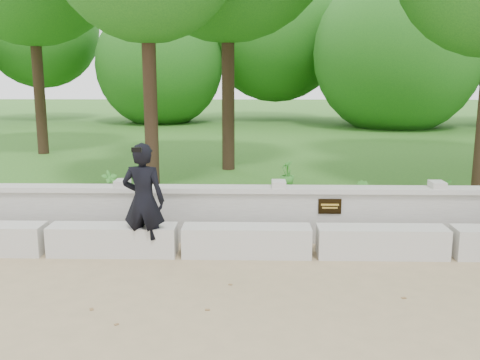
% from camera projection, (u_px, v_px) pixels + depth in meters
% --- Properties ---
extents(ground, '(80.00, 80.00, 0.00)m').
position_uv_depth(ground, '(332.00, 311.00, 6.10)').
color(ground, tan).
rests_on(ground, ground).
extents(lawn, '(40.00, 22.00, 0.25)m').
position_uv_depth(lawn, '(278.00, 143.00, 19.80)').
color(lawn, '#2C6322').
rests_on(lawn, ground).
extents(concrete_bench, '(11.90, 0.45, 0.45)m').
position_uv_depth(concrete_bench, '(314.00, 241.00, 7.92)').
color(concrete_bench, beige).
rests_on(concrete_bench, ground).
extents(parapet_wall, '(12.50, 0.35, 0.90)m').
position_uv_depth(parapet_wall, '(310.00, 214.00, 8.56)').
color(parapet_wall, beige).
rests_on(parapet_wall, ground).
extents(man_main, '(0.66, 0.59, 1.70)m').
position_uv_depth(man_main, '(144.00, 201.00, 7.76)').
color(man_main, black).
rests_on(man_main, ground).
extents(shrub_a, '(0.39, 0.39, 0.63)m').
position_uv_depth(shrub_a, '(110.00, 187.00, 10.10)').
color(shrub_a, '#3D8D30').
rests_on(shrub_a, lawn).
extents(shrub_b, '(0.31, 0.37, 0.61)m').
position_uv_depth(shrub_b, '(360.00, 199.00, 9.21)').
color(shrub_b, '#3D8D30').
rests_on(shrub_b, lawn).
extents(shrub_c, '(0.59, 0.54, 0.56)m').
position_uv_depth(shrub_c, '(453.00, 198.00, 9.36)').
color(shrub_c, '#3D8D30').
rests_on(shrub_c, lawn).
extents(shrub_d, '(0.35, 0.37, 0.57)m').
position_uv_depth(shrub_d, '(287.00, 173.00, 11.66)').
color(shrub_d, '#3D8D30').
rests_on(shrub_d, lawn).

